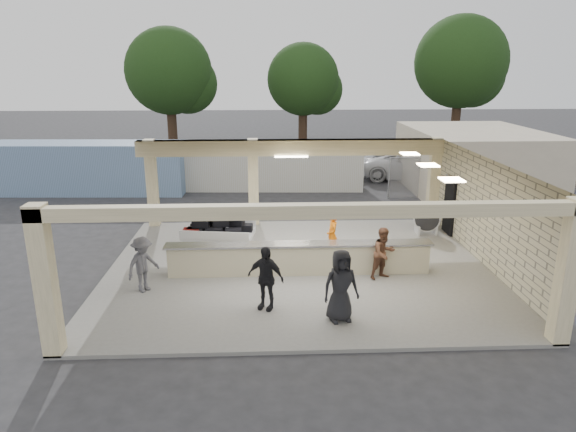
{
  "coord_description": "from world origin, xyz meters",
  "views": [
    {
      "loc": [
        -0.99,
        -15.25,
        6.33
      ],
      "look_at": [
        -0.28,
        1.0,
        1.51
      ],
      "focal_mm": 32.0,
      "sensor_mm": 36.0,
      "label": 1
    }
  ],
  "objects_px": {
    "baggage_handler": "(332,236)",
    "car_white_b": "(506,166)",
    "passenger_a": "(384,253)",
    "container_white": "(256,165)",
    "passenger_d": "(341,286)",
    "luggage_cart": "(218,228)",
    "passenger_c": "(143,264)",
    "drum_fan": "(427,219)",
    "container_blue": "(89,168)",
    "passenger_b": "(266,278)",
    "car_white_a": "(411,165)",
    "car_dark": "(357,161)",
    "baggage_counter": "(299,258)"
  },
  "relations": [
    {
      "from": "passenger_a",
      "to": "passenger_d",
      "type": "height_order",
      "value": "passenger_d"
    },
    {
      "from": "drum_fan",
      "to": "car_white_a",
      "type": "height_order",
      "value": "car_white_a"
    },
    {
      "from": "luggage_cart",
      "to": "car_dark",
      "type": "distance_m",
      "value": 15.38
    },
    {
      "from": "car_white_b",
      "to": "container_white",
      "type": "distance_m",
      "value": 14.6
    },
    {
      "from": "baggage_handler",
      "to": "luggage_cart",
      "type": "bearing_deg",
      "value": -109.34
    },
    {
      "from": "car_dark",
      "to": "container_white",
      "type": "bearing_deg",
      "value": 141.07
    },
    {
      "from": "luggage_cart",
      "to": "passenger_b",
      "type": "distance_m",
      "value": 4.86
    },
    {
      "from": "drum_fan",
      "to": "container_blue",
      "type": "bearing_deg",
      "value": 166.68
    },
    {
      "from": "passenger_a",
      "to": "passenger_c",
      "type": "distance_m",
      "value": 7.02
    },
    {
      "from": "luggage_cart",
      "to": "car_dark",
      "type": "xyz_separation_m",
      "value": [
        7.26,
        13.56,
        -0.21
      ]
    },
    {
      "from": "car_white_a",
      "to": "container_blue",
      "type": "distance_m",
      "value": 17.48
    },
    {
      "from": "car_white_a",
      "to": "car_dark",
      "type": "bearing_deg",
      "value": 59.6
    },
    {
      "from": "luggage_cart",
      "to": "car_white_a",
      "type": "xyz_separation_m",
      "value": [
        9.98,
        11.59,
        -0.07
      ]
    },
    {
      "from": "luggage_cart",
      "to": "passenger_d",
      "type": "height_order",
      "value": "passenger_d"
    },
    {
      "from": "passenger_b",
      "to": "passenger_d",
      "type": "height_order",
      "value": "passenger_d"
    },
    {
      "from": "baggage_handler",
      "to": "car_white_b",
      "type": "relative_size",
      "value": 0.39
    },
    {
      "from": "passenger_c",
      "to": "car_dark",
      "type": "distance_m",
      "value": 19.17
    },
    {
      "from": "passenger_a",
      "to": "drum_fan",
      "type": "bearing_deg",
      "value": 32.52
    },
    {
      "from": "passenger_b",
      "to": "car_white_b",
      "type": "xyz_separation_m",
      "value": [
        13.99,
        16.33,
        -0.32
      ]
    },
    {
      "from": "passenger_a",
      "to": "container_white",
      "type": "height_order",
      "value": "container_white"
    },
    {
      "from": "baggage_handler",
      "to": "passenger_c",
      "type": "bearing_deg",
      "value": -72.49
    },
    {
      "from": "car_dark",
      "to": "drum_fan",
      "type": "bearing_deg",
      "value": -158.23
    },
    {
      "from": "baggage_counter",
      "to": "car_white_a",
      "type": "distance_m",
      "value": 15.62
    },
    {
      "from": "passenger_c",
      "to": "passenger_d",
      "type": "relative_size",
      "value": 0.86
    },
    {
      "from": "passenger_b",
      "to": "passenger_c",
      "type": "distance_m",
      "value": 3.68
    },
    {
      "from": "luggage_cart",
      "to": "passenger_b",
      "type": "height_order",
      "value": "passenger_b"
    },
    {
      "from": "baggage_handler",
      "to": "car_dark",
      "type": "height_order",
      "value": "baggage_handler"
    },
    {
      "from": "passenger_d",
      "to": "container_white",
      "type": "xyz_separation_m",
      "value": [
        -2.34,
        15.09,
        0.16
      ]
    },
    {
      "from": "baggage_counter",
      "to": "drum_fan",
      "type": "height_order",
      "value": "drum_fan"
    },
    {
      "from": "luggage_cart",
      "to": "car_dark",
      "type": "height_order",
      "value": "luggage_cart"
    },
    {
      "from": "passenger_a",
      "to": "luggage_cart",
      "type": "bearing_deg",
      "value": 126.86
    },
    {
      "from": "passenger_d",
      "to": "container_blue",
      "type": "bearing_deg",
      "value": 114.03
    },
    {
      "from": "luggage_cart",
      "to": "passenger_a",
      "type": "height_order",
      "value": "passenger_a"
    },
    {
      "from": "passenger_a",
      "to": "passenger_b",
      "type": "bearing_deg",
      "value": -177.92
    },
    {
      "from": "luggage_cart",
      "to": "drum_fan",
      "type": "height_order",
      "value": "luggage_cart"
    },
    {
      "from": "passenger_d",
      "to": "passenger_a",
      "type": "bearing_deg",
      "value": 44.27
    },
    {
      "from": "baggage_counter",
      "to": "luggage_cart",
      "type": "bearing_deg",
      "value": 140.47
    },
    {
      "from": "passenger_a",
      "to": "container_blue",
      "type": "distance_m",
      "value": 17.27
    },
    {
      "from": "baggage_counter",
      "to": "container_blue",
      "type": "height_order",
      "value": "container_blue"
    },
    {
      "from": "passenger_a",
      "to": "container_blue",
      "type": "bearing_deg",
      "value": 110.94
    },
    {
      "from": "car_white_a",
      "to": "car_dark",
      "type": "relative_size",
      "value": 1.41
    },
    {
      "from": "container_blue",
      "to": "passenger_c",
      "type": "bearing_deg",
      "value": -63.77
    },
    {
      "from": "passenger_b",
      "to": "car_dark",
      "type": "relative_size",
      "value": 0.43
    },
    {
      "from": "baggage_counter",
      "to": "car_white_b",
      "type": "bearing_deg",
      "value": 47.18
    },
    {
      "from": "baggage_handler",
      "to": "passenger_c",
      "type": "relative_size",
      "value": 0.98
    },
    {
      "from": "drum_fan",
      "to": "passenger_d",
      "type": "relative_size",
      "value": 0.59
    },
    {
      "from": "car_dark",
      "to": "luggage_cart",
      "type": "bearing_deg",
      "value": 171.11
    },
    {
      "from": "passenger_b",
      "to": "car_white_a",
      "type": "xyz_separation_m",
      "value": [
        8.33,
        16.16,
        -0.17
      ]
    },
    {
      "from": "luggage_cart",
      "to": "car_white_b",
      "type": "bearing_deg",
      "value": 45.29
    },
    {
      "from": "luggage_cart",
      "to": "passenger_c",
      "type": "xyz_separation_m",
      "value": [
        -1.81,
        -3.33,
        0.03
      ]
    }
  ]
}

